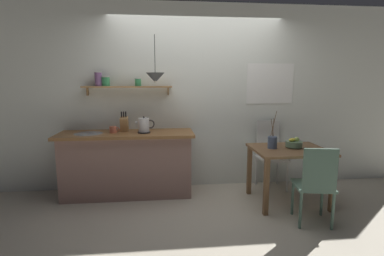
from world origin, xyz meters
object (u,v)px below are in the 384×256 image
knife_block (124,124)px  coffee_mug_by_sink (113,130)px  electric_kettle (144,126)px  dining_chair_near (316,182)px  dining_table (289,157)px  twig_vase (272,142)px  fruit_bowl (294,143)px  dining_chair_far (270,151)px  pendant_lamp (155,78)px

knife_block → coffee_mug_by_sink: bearing=-143.4°
electric_kettle → coffee_mug_by_sink: size_ratio=1.92×
dining_chair_near → electric_kettle: (-1.90, 1.07, 0.50)m
knife_block → dining_table: bearing=-15.1°
coffee_mug_by_sink → twig_vase: bearing=-12.0°
coffee_mug_by_sink → dining_table: bearing=-11.7°
fruit_bowl → electric_kettle: electric_kettle is taller
dining_chair_far → electric_kettle: (-1.85, -0.18, 0.45)m
dining_chair_near → fruit_bowl: dining_chair_near is taller
dining_chair_far → coffee_mug_by_sink: bearing=-176.7°
fruit_bowl → twig_vase: twig_vase is taller
dining_table → pendant_lamp: 2.03m
dining_table → dining_chair_far: 0.61m
dining_table → electric_kettle: bearing=167.1°
pendant_lamp → electric_kettle: bearing=166.6°
electric_kettle → pendant_lamp: pendant_lamp is taller
dining_table → knife_block: size_ratio=3.30×
fruit_bowl → electric_kettle: bearing=168.8°
dining_table → dining_chair_near: 0.65m
knife_block → pendant_lamp: 0.80m
electric_kettle → knife_block: bearing=151.9°
knife_block → pendant_lamp: size_ratio=0.46×
electric_kettle → fruit_bowl: bearing=-11.2°
coffee_mug_by_sink → dining_chair_far: bearing=3.3°
twig_vase → knife_block: 2.02m
dining_chair_far → electric_kettle: bearing=-174.5°
dining_table → knife_block: knife_block is taller
dining_table → fruit_bowl: (0.08, 0.04, 0.17)m
twig_vase → coffee_mug_by_sink: 2.13m
dining_table → dining_chair_near: (0.03, -0.64, -0.12)m
dining_chair_far → coffee_mug_by_sink: 2.31m
dining_chair_near → pendant_lamp: bearing=149.4°
dining_chair_far → pendant_lamp: (-1.69, -0.22, 1.09)m
electric_kettle → coffee_mug_by_sink: electric_kettle is taller
twig_vase → coffee_mug_by_sink: (-2.08, 0.44, 0.13)m
fruit_bowl → twig_vase: size_ratio=0.44×
dining_chair_near → electric_kettle: electric_kettle is taller
twig_vase → pendant_lamp: pendant_lamp is taller
dining_table → pendant_lamp: size_ratio=1.51×
dining_table → coffee_mug_by_sink: size_ratio=6.99×
dining_chair_near → dining_chair_far: (-0.05, 1.24, 0.05)m
fruit_bowl → pendant_lamp: pendant_lamp is taller
fruit_bowl → coffee_mug_by_sink: (-2.37, 0.43, 0.15)m
dining_table → fruit_bowl: fruit_bowl is taller
dining_chair_far → dining_chair_near: bearing=-87.8°
pendant_lamp → dining_table: bearing=-12.9°
dining_chair_far → pendant_lamp: bearing=-172.7°
coffee_mug_by_sink → dining_chair_near: bearing=-25.7°
pendant_lamp → dining_chair_far: bearing=7.3°
dining_chair_far → pendant_lamp: pendant_lamp is taller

